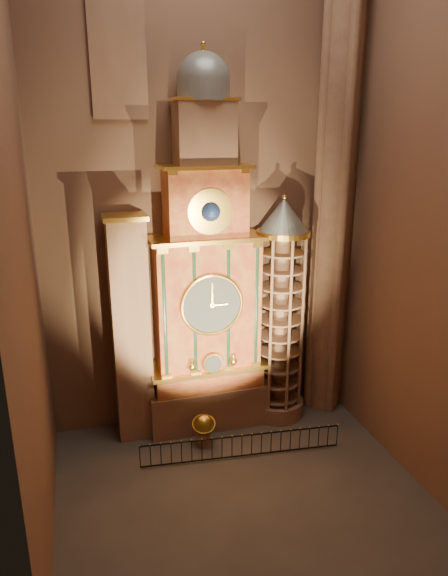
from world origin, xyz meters
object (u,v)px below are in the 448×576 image
object	(u,v)px
astronomical_clock	(206,290)
stair_turret	(280,314)
celestial_globe	(204,427)
iron_railing	(242,446)
portrait_tower	(131,330)

from	to	relation	value
astronomical_clock	stair_turret	world-z (taller)	astronomical_clock
celestial_globe	iron_railing	xyz separation A→B (m)	(1.33, -1.34, -0.34)
stair_turret	iron_railing	bearing A→B (deg)	-133.85
portrait_tower	iron_railing	xyz separation A→B (m)	(4.09, -3.20, -4.58)
portrait_tower	stair_turret	xyz separation A→B (m)	(6.90, -0.28, 0.12)
astronomical_clock	iron_railing	world-z (taller)	astronomical_clock
stair_turret	astronomical_clock	bearing A→B (deg)	175.70
celestial_globe	iron_railing	world-z (taller)	celestial_globe
astronomical_clock	celestial_globe	distance (m)	6.10
astronomical_clock	portrait_tower	bearing A→B (deg)	179.71
celestial_globe	astronomical_clock	bearing A→B (deg)	70.85
stair_turret	portrait_tower	bearing A→B (deg)	177.67
astronomical_clock	celestial_globe	xyz separation A→B (m)	(-0.64, -1.85, -5.77)
astronomical_clock	celestial_globe	size ratio (longest dim) A/B	11.05
portrait_tower	iron_railing	world-z (taller)	portrait_tower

